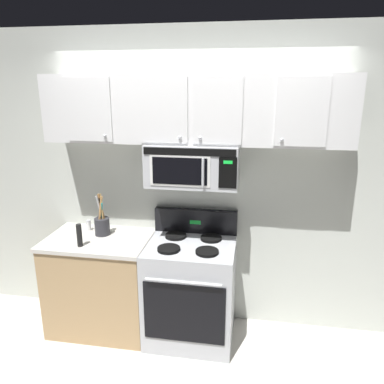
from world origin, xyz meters
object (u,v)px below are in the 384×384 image
object	(u,v)px
salt_shaker	(89,225)
pepper_mill	(79,235)
stove_range	(191,289)
over_range_microwave	(193,165)
utensil_crock_charcoal	(102,224)

from	to	relation	value
salt_shaker	pepper_mill	distance (m)	0.36
stove_range	salt_shaker	distance (m)	1.12
stove_range	over_range_microwave	size ratio (longest dim) A/B	1.47
utensil_crock_charcoal	pepper_mill	bearing A→B (deg)	-108.11
over_range_microwave	pepper_mill	size ratio (longest dim) A/B	3.85
stove_range	over_range_microwave	bearing A→B (deg)	90.14
utensil_crock_charcoal	pepper_mill	size ratio (longest dim) A/B	1.96
over_range_microwave	salt_shaker	xyz separation A→B (m)	(-1.00, 0.04, -0.63)
stove_range	salt_shaker	xyz separation A→B (m)	(-1.00, 0.16, 0.48)
utensil_crock_charcoal	over_range_microwave	bearing A→B (deg)	2.35
stove_range	pepper_mill	world-z (taller)	stove_range
stove_range	pepper_mill	size ratio (longest dim) A/B	5.67
over_range_microwave	salt_shaker	size ratio (longest dim) A/B	7.67
over_range_microwave	pepper_mill	xyz separation A→B (m)	(-0.92, -0.30, -0.58)
salt_shaker	pepper_mill	bearing A→B (deg)	-76.97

